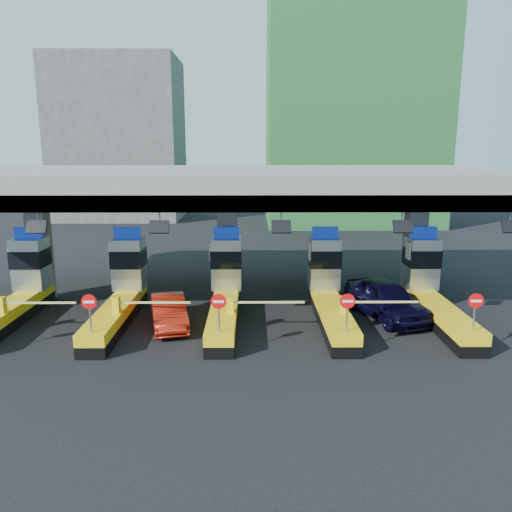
{
  "coord_description": "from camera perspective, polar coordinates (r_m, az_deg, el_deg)",
  "views": [
    {
      "loc": [
        1.3,
        -23.1,
        8.04
      ],
      "look_at": [
        1.49,
        0.0,
        3.05
      ],
      "focal_mm": 35.0,
      "sensor_mm": 36.0,
      "label": 1
    }
  ],
  "objects": [
    {
      "name": "ground",
      "position": [
        24.49,
        -3.51,
        -6.99
      ],
      "size": [
        120.0,
        120.0,
        0.0
      ],
      "primitive_type": "plane",
      "color": "black",
      "rests_on": "ground"
    },
    {
      "name": "toll_canopy",
      "position": [
        26.07,
        -3.35,
        7.98
      ],
      "size": [
        28.0,
        12.09,
        7.0
      ],
      "color": "slate",
      "rests_on": "ground"
    },
    {
      "name": "toll_lane_far_left",
      "position": [
        26.8,
        -25.43,
        -3.37
      ],
      "size": [
        4.43,
        8.0,
        4.16
      ],
      "color": "black",
      "rests_on": "ground"
    },
    {
      "name": "toll_lane_left",
      "position": [
        25.11,
        -15.0,
        -3.58
      ],
      "size": [
        4.43,
        8.0,
        4.16
      ],
      "color": "black",
      "rests_on": "ground"
    },
    {
      "name": "toll_lane_center",
      "position": [
        24.34,
        -3.51,
        -3.67
      ],
      "size": [
        4.43,
        8.0,
        4.16
      ],
      "color": "black",
      "rests_on": "ground"
    },
    {
      "name": "toll_lane_right",
      "position": [
        24.58,
        8.23,
        -3.61
      ],
      "size": [
        4.43,
        8.0,
        4.16
      ],
      "color": "black",
      "rests_on": "ground"
    },
    {
      "name": "toll_lane_far_right",
      "position": [
        25.81,
        19.29,
        -3.42
      ],
      "size": [
        4.43,
        8.0,
        4.16
      ],
      "color": "black",
      "rests_on": "ground"
    },
    {
      "name": "bg_building_scaffold",
      "position": [
        56.44,
        11.02,
        18.04
      ],
      "size": [
        18.0,
        12.0,
        28.0
      ],
      "primitive_type": "cube",
      "color": "#1E5926",
      "rests_on": "ground"
    },
    {
      "name": "bg_building_concrete",
      "position": [
        61.06,
        -15.36,
        12.68
      ],
      "size": [
        14.0,
        10.0,
        18.0
      ],
      "primitive_type": "cube",
      "color": "#4C4C49",
      "rests_on": "ground"
    },
    {
      "name": "van",
      "position": [
        24.99,
        14.61,
        -4.78
      ],
      "size": [
        3.72,
        5.76,
        1.83
      ],
      "primitive_type": "imported",
      "rotation": [
        0.0,
        0.0,
        0.32
      ],
      "color": "black",
      "rests_on": "ground"
    },
    {
      "name": "red_car",
      "position": [
        23.41,
        -9.92,
        -6.27
      ],
      "size": [
        2.43,
        4.47,
        1.4
      ],
      "primitive_type": "imported",
      "rotation": [
        0.0,
        0.0,
        0.24
      ],
      "color": "maroon",
      "rests_on": "ground"
    }
  ]
}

